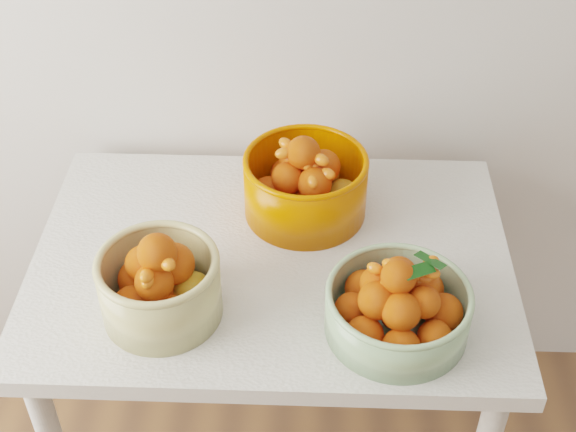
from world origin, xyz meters
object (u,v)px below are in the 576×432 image
bowl_green (398,306)px  bowl_orange (305,184)px  table (272,288)px  bowl_cream (160,284)px

bowl_green → bowl_orange: size_ratio=1.19×
bowl_green → bowl_orange: bowl_orange is taller
table → bowl_orange: bearing=65.9°
bowl_cream → bowl_orange: bowl_cream is taller
bowl_cream → bowl_orange: 0.41m
table → bowl_green: size_ratio=2.78×
table → bowl_green: 0.35m
table → bowl_orange: (0.07, 0.15, 0.17)m
bowl_green → table: bearing=141.6°
table → bowl_cream: bowl_cream is taller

